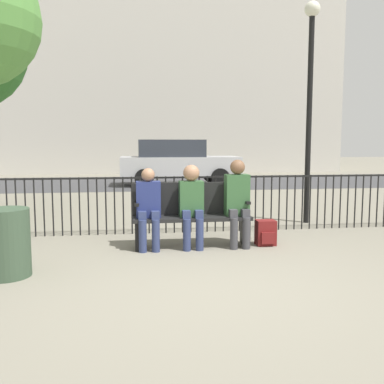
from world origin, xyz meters
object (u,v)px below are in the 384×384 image
Objects in this scene: backpack at (266,233)px; parked_car_0 at (177,162)px; park_bench at (191,212)px; seated_person_0 at (148,204)px; seated_person_2 at (238,198)px; trash_bin at (6,243)px; lamp_post at (310,81)px; seated_person_1 at (192,201)px.

parked_car_0 is at bearing 92.18° from backpack.
seated_person_0 is (-0.62, -0.13, 0.15)m from park_bench.
backpack is (0.43, 0.00, -0.52)m from seated_person_2.
trash_bin is at bearing -147.43° from seated_person_0.
backpack is 3.23m from lamp_post.
park_bench is 4.57× the size of backpack.
park_bench is 0.42× the size of lamp_post.
seated_person_2 is 1.64× the size of trash_bin.
trash_bin is at bearing -149.91° from lamp_post.
park_bench is 0.40× the size of parked_car_0.
park_bench is 0.65m from seated_person_0.
seated_person_0 reaches higher than trash_bin.
seated_person_1 is at bearing -179.71° from seated_person_2.
parked_car_0 is at bearing 81.68° from seated_person_0.
park_bench is at bearing -147.59° from lamp_post.
park_bench reaches higher than trash_bin.
backpack is (1.10, 0.01, -0.50)m from seated_person_1.
park_bench reaches higher than backpack.
lamp_post is at bearing 32.41° from park_bench.
lamp_post reaches higher than trash_bin.
parked_car_0 is (-0.35, 9.28, 0.66)m from backpack.
park_bench is at bearing 84.47° from seated_person_1.
seated_person_1 is 3.51m from lamp_post.
seated_person_1 is 9.32m from parked_car_0.
park_bench is at bearing 27.49° from trash_bin.
parked_car_0 reaches higher than park_bench.
seated_person_0 is 1.95m from trash_bin.
parked_car_0 is at bearing 85.42° from park_bench.
lamp_post is at bearing 34.41° from seated_person_1.
trash_bin is (-2.91, -1.05, -0.32)m from seated_person_2.
lamp_post reaches higher than parked_car_0.
lamp_post is (1.31, 1.65, 2.45)m from backpack.
parked_car_0 is 10.76m from trash_bin.
seated_person_0 is 0.27× the size of parked_car_0.
seated_person_2 reaches higher than seated_person_0.
backpack is (1.71, 0.01, -0.46)m from seated_person_0.
seated_person_2 reaches higher than trash_bin.
park_bench is 1.35× the size of seated_person_2.
seated_person_2 is at bearing 0.28° from seated_person_0.
lamp_post is at bearing 28.70° from seated_person_0.
lamp_post is (3.02, 1.66, 1.99)m from seated_person_0.
lamp_post is at bearing 51.45° from backpack.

